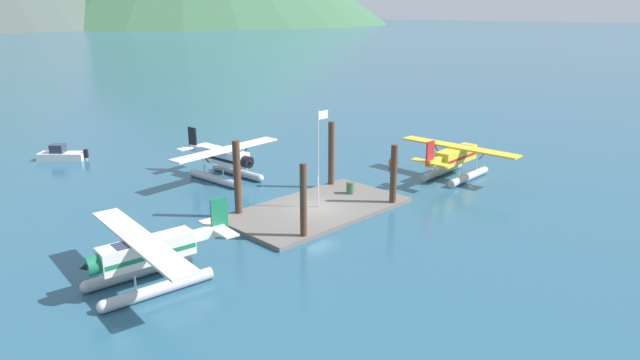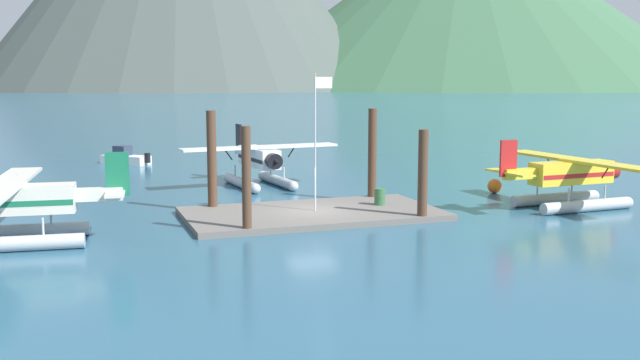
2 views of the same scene
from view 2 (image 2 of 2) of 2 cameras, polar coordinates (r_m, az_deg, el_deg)
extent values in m
plane|color=#285670|center=(36.28, -0.62, -2.94)|extent=(1200.00, 1200.00, 0.00)
cube|color=#66605B|center=(36.25, -0.62, -2.71)|extent=(12.85, 6.93, 0.30)
cylinder|color=#4C3323|center=(31.82, -5.91, -0.07)|extent=(0.42, 0.42, 4.89)
cylinder|color=#4C3323|center=(34.97, 8.24, 0.32)|extent=(0.48, 0.48, 4.53)
cylinder|color=#4C3323|center=(37.58, -8.66, 1.46)|extent=(0.49, 0.49, 5.33)
cylinder|color=#4C3323|center=(40.45, 4.21, 1.98)|extent=(0.49, 0.49, 5.31)
cylinder|color=silver|center=(35.82, -0.39, 2.91)|extent=(0.08, 0.08, 6.82)
cube|color=white|center=(35.82, 0.29, 7.81)|extent=(0.90, 0.03, 0.56)
sphere|color=gold|center=(35.68, -0.39, 8.45)|extent=(0.10, 0.10, 0.10)
cylinder|color=#33663D|center=(37.98, 4.81, -1.34)|extent=(0.58, 0.58, 0.88)
torus|color=#33663D|center=(37.98, 4.81, -1.34)|extent=(0.62, 0.62, 0.04)
sphere|color=orange|center=(44.98, 13.82, -0.47)|extent=(0.87, 0.87, 0.87)
cone|color=#386042|center=(578.99, 11.48, 13.88)|extent=(379.01, 379.01, 134.99)
cylinder|color=#B7BABF|center=(47.00, -3.45, -0.04)|extent=(1.16, 5.64, 0.64)
sphere|color=#B7BABF|center=(44.43, -2.14, -0.50)|extent=(0.64, 0.64, 0.64)
cylinder|color=#B7BABF|center=(46.16, -6.35, -0.22)|extent=(1.16, 5.64, 0.64)
sphere|color=#B7BABF|center=(43.54, -5.18, -0.70)|extent=(0.64, 0.64, 0.64)
cylinder|color=#B7BABF|center=(45.80, -2.92, 0.60)|extent=(0.10, 0.10, 0.70)
cylinder|color=#B7BABF|center=(48.02, -3.98, 0.93)|extent=(0.10, 0.10, 0.70)
cylinder|color=#B7BABF|center=(44.95, -5.88, 0.42)|extent=(0.10, 0.10, 0.70)
cylinder|color=#B7BABF|center=(47.21, -6.82, 0.77)|extent=(0.10, 0.10, 0.70)
cube|color=white|center=(46.37, -4.91, 1.85)|extent=(1.68, 4.89, 1.20)
cube|color=black|center=(46.38, -4.91, 1.73)|extent=(1.69, 4.80, 0.24)
cube|color=#283347|center=(45.32, -4.45, 2.13)|extent=(1.15, 1.19, 0.56)
cube|color=white|center=(46.02, -4.79, 2.64)|extent=(10.48, 2.36, 0.14)
cylinder|color=black|center=(46.84, -2.26, 2.35)|extent=(0.63, 0.14, 0.84)
cylinder|color=black|center=(45.35, -7.40, 2.10)|extent=(0.63, 0.14, 0.84)
cylinder|color=black|center=(43.85, -3.71, 1.51)|extent=(1.01, 0.69, 0.96)
cone|color=black|center=(43.43, -3.50, 1.45)|extent=(0.39, 0.38, 0.36)
cube|color=white|center=(49.41, -6.19, 2.33)|extent=(0.64, 2.23, 0.56)
cube|color=black|center=(50.19, -6.53, 3.39)|extent=(0.21, 1.01, 1.90)
cube|color=white|center=(50.16, -6.48, 2.53)|extent=(3.26, 1.09, 0.10)
cylinder|color=#B7BABF|center=(31.46, -23.43, -4.73)|extent=(5.64, 1.21, 0.64)
cylinder|color=#B7BABF|center=(33.87, -22.72, -3.81)|extent=(5.64, 1.21, 0.64)
cylinder|color=#B7BABF|center=(31.13, -21.32, -3.48)|extent=(0.10, 0.10, 0.70)
cylinder|color=#B7BABF|center=(33.57, -20.76, -2.65)|extent=(0.10, 0.10, 0.70)
cube|color=silver|center=(32.37, -23.22, -1.45)|extent=(4.90, 1.72, 1.20)
cube|color=#196B47|center=(32.39, -23.21, -1.62)|extent=(4.81, 1.73, 0.24)
cube|color=silver|center=(32.33, -23.81, -0.29)|extent=(2.45, 10.49, 0.14)
cylinder|color=#196B47|center=(34.52, -23.14, -0.33)|extent=(0.14, 0.63, 0.84)
cube|color=silver|center=(31.96, -17.48, -1.10)|extent=(2.23, 0.66, 0.56)
cube|color=#196B47|center=(31.79, -15.93, 0.46)|extent=(1.01, 0.22, 1.90)
cube|color=silver|center=(31.90, -16.06, -0.88)|extent=(1.12, 3.26, 0.10)
cylinder|color=#B7BABF|center=(41.89, 18.26, -1.42)|extent=(5.62, 0.89, 0.64)
sphere|color=#B7BABF|center=(43.74, 21.07, -1.17)|extent=(0.64, 0.64, 0.64)
cylinder|color=#B7BABF|center=(40.05, 20.57, -1.95)|extent=(5.62, 0.89, 0.64)
sphere|color=#B7BABF|center=(41.98, 23.39, -1.66)|extent=(0.64, 0.64, 0.64)
cylinder|color=#B7BABF|center=(42.57, 19.54, -0.42)|extent=(0.10, 0.10, 0.70)
cylinder|color=#B7BABF|center=(41.03, 17.02, -0.61)|extent=(0.10, 0.10, 0.70)
cylinder|color=#B7BABF|center=(40.76, 21.86, -0.90)|extent=(0.10, 0.10, 0.70)
cylinder|color=#B7BABF|center=(39.15, 19.32, -1.12)|extent=(0.10, 0.10, 0.70)
cube|color=yellow|center=(40.73, 19.50, 0.57)|extent=(4.85, 1.46, 1.20)
cube|color=#B21E1E|center=(40.75, 19.49, 0.43)|extent=(4.76, 1.47, 0.24)
cube|color=#283347|center=(41.42, 20.64, 1.09)|extent=(1.15, 1.10, 0.56)
cube|color=yellow|center=(40.86, 19.85, 1.52)|extent=(1.87, 10.45, 0.14)
cylinder|color=#B21E1E|center=(42.54, 17.86, 1.39)|extent=(0.11, 0.62, 0.84)
cylinder|color=#B21E1E|center=(39.29, 21.96, 0.68)|extent=(0.11, 0.62, 0.84)
cylinder|color=#B21E1E|center=(42.56, 22.22, 0.73)|extent=(0.64, 0.99, 0.96)
cone|color=black|center=(42.88, 22.66, 0.76)|extent=(0.37, 0.38, 0.36)
cube|color=yellow|center=(38.65, 15.89, 0.49)|extent=(2.22, 0.54, 0.56)
cube|color=#B21E1E|center=(38.01, 14.86, 1.70)|extent=(1.00, 0.17, 1.90)
cube|color=yellow|center=(38.16, 14.94, 0.58)|extent=(0.95, 3.23, 0.10)
cube|color=silver|center=(61.09, -15.31, 1.58)|extent=(4.03, 4.03, 0.70)
sphere|color=silver|center=(62.49, -16.76, 1.66)|extent=(0.70, 0.70, 0.70)
cube|color=#283347|center=(61.22, -15.55, 2.29)|extent=(1.63, 1.63, 0.80)
cube|color=black|center=(59.60, -13.66, 1.73)|extent=(0.48, 0.48, 0.80)
camera|label=1|loc=(17.45, -85.39, 23.44)|focal=31.36mm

